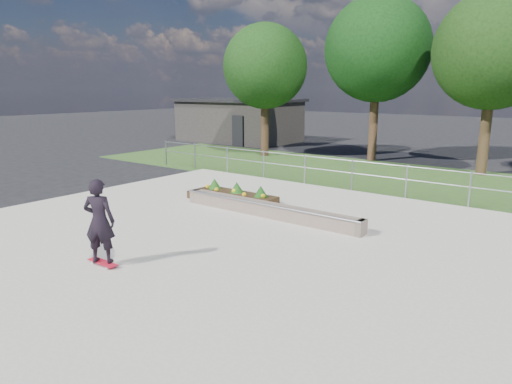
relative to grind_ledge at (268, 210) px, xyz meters
The scene contains 11 objects.
ground 2.83m from the grind_ledge, 82.55° to the right, with size 120.00×120.00×0.00m, color black.
grass_verge 8.22m from the grind_ledge, 87.45° to the left, with size 30.00×8.00×0.02m, color #2D4E1F.
concrete_slab 2.83m from the grind_ledge, 82.55° to the right, with size 15.00×15.00×0.06m, color #AFAA9C.
fence 4.74m from the grind_ledge, 85.56° to the left, with size 20.06×0.06×1.20m.
building 20.46m from the grind_ledge, 131.89° to the left, with size 8.40×5.40×3.00m.
tree_far_left 13.55m from the grind_ledge, 126.80° to the left, with size 4.55×4.55×7.15m.
tree_mid_left 13.49m from the grind_ledge, 99.92° to the left, with size 5.25×5.25×8.25m.
tree_mid_right 12.71m from the grind_ledge, 73.28° to the left, with size 4.90×4.90×7.70m.
grind_ledge is the anchor object (origin of this frame).
planter_bed 2.19m from the grind_ledge, 157.76° to the left, with size 3.00×1.20×0.61m.
skateboarder 5.25m from the grind_ledge, 95.85° to the right, with size 0.80×0.69×1.86m.
Camera 1 is at (7.13, -7.55, 3.68)m, focal length 32.00 mm.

